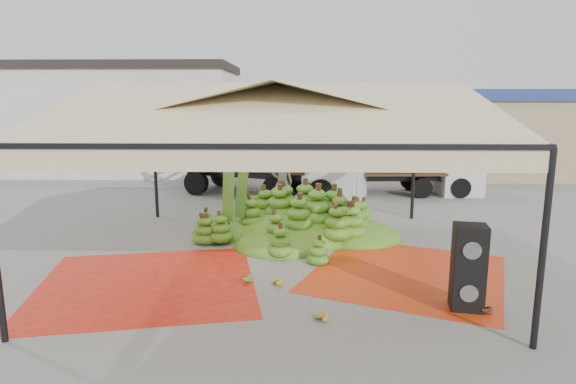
{
  "coord_description": "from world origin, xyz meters",
  "views": [
    {
      "loc": [
        0.51,
        -10.69,
        3.64
      ],
      "look_at": [
        0.2,
        1.5,
        1.3
      ],
      "focal_mm": 30.0,
      "sensor_mm": 36.0,
      "label": 1
    }
  ],
  "objects_px": {
    "speaker_stack": "(468,267)",
    "vendor": "(282,183)",
    "truck_left": "(279,157)",
    "truck_right": "(411,163)",
    "banana_heap": "(299,212)"
  },
  "relations": [
    {
      "from": "speaker_stack",
      "to": "vendor",
      "type": "distance_m",
      "value": 8.38
    },
    {
      "from": "speaker_stack",
      "to": "truck_left",
      "type": "bearing_deg",
      "value": 120.36
    },
    {
      "from": "vendor",
      "to": "truck_left",
      "type": "xyz_separation_m",
      "value": [
        -0.24,
        2.63,
        0.53
      ]
    },
    {
      "from": "vendor",
      "to": "truck_right",
      "type": "bearing_deg",
      "value": -154.38
    },
    {
      "from": "truck_left",
      "to": "truck_right",
      "type": "bearing_deg",
      "value": 24.38
    },
    {
      "from": "truck_right",
      "to": "banana_heap",
      "type": "bearing_deg",
      "value": -128.18
    },
    {
      "from": "vendor",
      "to": "truck_left",
      "type": "bearing_deg",
      "value": -91.46
    },
    {
      "from": "vendor",
      "to": "speaker_stack",
      "type": "bearing_deg",
      "value": 108.27
    },
    {
      "from": "truck_left",
      "to": "truck_right",
      "type": "xyz_separation_m",
      "value": [
        5.14,
        0.46,
        -0.27
      ]
    },
    {
      "from": "speaker_stack",
      "to": "truck_right",
      "type": "bearing_deg",
      "value": 92.82
    },
    {
      "from": "speaker_stack",
      "to": "truck_right",
      "type": "height_order",
      "value": "truck_right"
    },
    {
      "from": "speaker_stack",
      "to": "truck_left",
      "type": "relative_size",
      "value": 0.21
    },
    {
      "from": "banana_heap",
      "to": "truck_right",
      "type": "distance_m",
      "value": 7.45
    },
    {
      "from": "truck_left",
      "to": "vendor",
      "type": "bearing_deg",
      "value": -65.57
    },
    {
      "from": "banana_heap",
      "to": "truck_right",
      "type": "relative_size",
      "value": 1.04
    }
  ]
}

